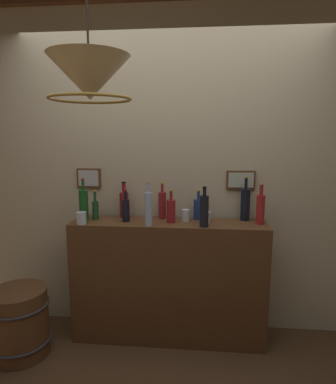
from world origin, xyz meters
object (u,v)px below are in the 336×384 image
(liquor_bottle_bourbon, at_px, (148,208))
(glass_tumbler_rocks, at_px, (185,215))
(glass_tumbler_highball, at_px, (81,218))
(liquor_bottle_rum, at_px, (198,209))
(liquor_bottle_rye, at_px, (204,210))
(wooden_barrel, at_px, (20,322))
(pendant_lamp, at_px, (89,79))
(liquor_bottle_brandy, at_px, (95,209))
(liquor_bottle_vermouth, at_px, (84,205))
(liquor_bottle_mezcal, at_px, (260,208))
(liquor_bottle_tequila, at_px, (171,210))
(liquor_bottle_sherry, at_px, (124,204))
(glass_tumbler_shot, at_px, (207,217))
(liquor_bottle_port, at_px, (126,210))
(liquor_bottle_gin, at_px, (245,204))
(liquor_bottle_whiskey, at_px, (162,205))

(liquor_bottle_bourbon, distance_m, glass_tumbler_rocks, 0.33)
(liquor_bottle_bourbon, height_order, glass_tumbler_highball, liquor_bottle_bourbon)
(liquor_bottle_bourbon, relative_size, liquor_bottle_rum, 1.39)
(liquor_bottle_rye, distance_m, wooden_barrel, 1.65)
(pendant_lamp, bearing_deg, liquor_bottle_brandy, 107.71)
(liquor_bottle_vermouth, height_order, glass_tumbler_highball, liquor_bottle_vermouth)
(liquor_bottle_mezcal, xyz_separation_m, liquor_bottle_tequila, (-0.69, -0.02, -0.03))
(liquor_bottle_sherry, relative_size, glass_tumbler_shot, 3.50)
(liquor_bottle_port, height_order, liquor_bottle_gin, liquor_bottle_gin)
(glass_tumbler_shot, bearing_deg, glass_tumbler_rocks, 170.70)
(liquor_bottle_gin, height_order, glass_tumbler_highball, liquor_bottle_gin)
(liquor_bottle_tequila, distance_m, glass_tumbler_rocks, 0.14)
(liquor_bottle_bourbon, relative_size, glass_tumbler_highball, 3.59)
(liquor_bottle_rye, relative_size, liquor_bottle_port, 1.18)
(liquor_bottle_sherry, xyz_separation_m, liquor_bottle_mezcal, (1.10, -0.12, 0.01))
(glass_tumbler_rocks, bearing_deg, liquor_bottle_tequila, -152.36)
(liquor_bottle_brandy, xyz_separation_m, wooden_barrel, (-0.51, -0.36, -0.82))
(liquor_bottle_mezcal, relative_size, glass_tumbler_shot, 3.74)
(liquor_bottle_rye, distance_m, liquor_bottle_gin, 0.40)
(liquor_bottle_mezcal, height_order, glass_tumbler_rocks, liquor_bottle_mezcal)
(liquor_bottle_sherry, height_order, liquor_bottle_brandy, liquor_bottle_sherry)
(liquor_bottle_gin, xyz_separation_m, liquor_bottle_mezcal, (0.10, -0.11, -0.01))
(liquor_bottle_sherry, bearing_deg, liquor_bottle_tequila, -18.83)
(liquor_bottle_vermouth, xyz_separation_m, glass_tumbler_rocks, (0.81, 0.07, -0.09))
(liquor_bottle_vermouth, relative_size, liquor_bottle_rum, 1.40)
(glass_tumbler_highball, xyz_separation_m, glass_tumbler_shot, (0.97, 0.14, -0.00))
(liquor_bottle_sherry, height_order, wooden_barrel, liquor_bottle_sherry)
(liquor_bottle_brandy, bearing_deg, liquor_bottle_rye, -8.56)
(liquor_bottle_rye, bearing_deg, liquor_bottle_sherry, 160.46)
(liquor_bottle_brandy, bearing_deg, liquor_bottle_rum, 6.54)
(glass_tumbler_rocks, distance_m, pendant_lamp, 1.33)
(liquor_bottle_rum, height_order, liquor_bottle_tequila, liquor_bottle_tequila)
(liquor_bottle_brandy, xyz_separation_m, glass_tumbler_shot, (0.90, -0.00, -0.05))
(liquor_bottle_tequila, distance_m, glass_tumbler_highball, 0.70)
(liquor_bottle_sherry, xyz_separation_m, glass_tumbler_rocks, (0.52, -0.08, -0.07))
(glass_tumbler_rocks, bearing_deg, liquor_bottle_sherry, 171.17)
(liquor_bottle_brandy, relative_size, liquor_bottle_tequila, 0.93)
(liquor_bottle_gin, distance_m, wooden_barrel, 1.98)
(liquor_bottle_whiskey, relative_size, liquor_bottle_tequila, 1.15)
(liquor_bottle_sherry, bearing_deg, liquor_bottle_rye, -19.54)
(liquor_bottle_rye, xyz_separation_m, liquor_bottle_mezcal, (0.43, 0.12, -0.00))
(liquor_bottle_gin, height_order, liquor_bottle_rum, liquor_bottle_gin)
(pendant_lamp, distance_m, wooden_barrel, 1.92)
(liquor_bottle_rum, relative_size, glass_tumbler_shot, 2.86)
(liquor_bottle_mezcal, distance_m, liquor_bottle_tequila, 0.69)
(liquor_bottle_gin, relative_size, glass_tumbler_shot, 4.16)
(liquor_bottle_gin, relative_size, glass_tumbler_highball, 3.76)
(liquor_bottle_whiskey, xyz_separation_m, glass_tumbler_rocks, (0.19, -0.07, -0.07))
(liquor_bottle_sherry, bearing_deg, glass_tumbler_shot, -8.95)
(liquor_bottle_sherry, xyz_separation_m, liquor_bottle_brandy, (-0.22, -0.10, -0.03))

